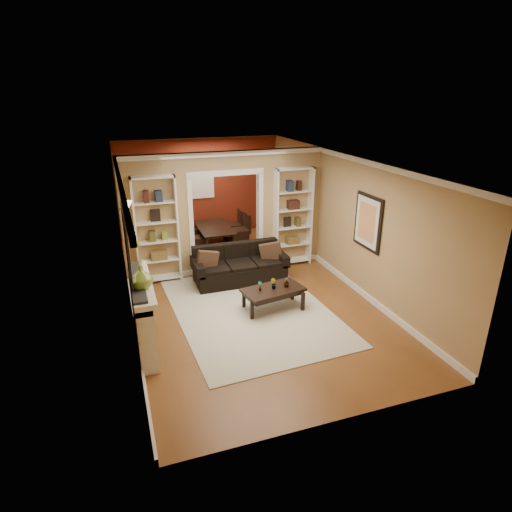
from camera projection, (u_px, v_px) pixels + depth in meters
name	position (u px, v px, depth m)	size (l,w,h in m)	color
floor	(243.00, 290.00, 8.93)	(8.00, 8.00, 0.00)	brown
ceiling	(241.00, 159.00, 7.95)	(8.00, 8.00, 0.00)	white
wall_back	(200.00, 187.00, 11.97)	(8.00, 8.00, 0.00)	tan
wall_front	(344.00, 328.00, 4.92)	(8.00, 8.00, 0.00)	tan
wall_left	(124.00, 241.00, 7.76)	(8.00, 8.00, 0.00)	tan
wall_right	(342.00, 218.00, 9.12)	(8.00, 8.00, 0.00)	tan
partition_wall	(226.00, 213.00, 9.50)	(4.50, 0.15, 2.70)	tan
red_back_panel	(200.00, 189.00, 11.95)	(4.44, 0.04, 2.64)	maroon
dining_window	(200.00, 181.00, 11.83)	(0.78, 0.03, 0.98)	#8CA5CC
area_rug	(251.00, 310.00, 8.10)	(2.75, 3.85, 0.01)	beige
sofa	(240.00, 264.00, 9.21)	(2.01, 0.87, 0.79)	black
pillow_left	(207.00, 260.00, 8.90)	(0.44, 0.13, 0.44)	#4E3321
pillow_right	(271.00, 251.00, 9.33)	(0.46, 0.13, 0.46)	#4E3321
coffee_table	(273.00, 299.00, 8.09)	(1.13, 0.61, 0.43)	black
plant_left	(260.00, 286.00, 7.90)	(0.10, 0.07, 0.19)	#336626
plant_center	(273.00, 284.00, 7.97)	(0.11, 0.09, 0.20)	#336626
plant_right	(286.00, 282.00, 8.06)	(0.11, 0.11, 0.19)	#336626
bookshelf_left	(157.00, 231.00, 8.95)	(0.90, 0.30, 2.30)	white
bookshelf_right	(293.00, 217.00, 9.89)	(0.90, 0.30, 2.30)	white
fireplace	(144.00, 315.00, 6.77)	(0.32, 1.70, 1.16)	white
vase	(141.00, 277.00, 6.27)	(0.34, 0.34, 0.36)	olive
mirror	(127.00, 243.00, 6.28)	(0.03, 0.95, 1.10)	silver
wall_sconce	(125.00, 207.00, 8.10)	(0.18, 0.18, 0.22)	#FFE0A5
framed_art	(368.00, 222.00, 8.15)	(0.04, 0.85, 1.05)	black
dining_table	(215.00, 236.00, 11.36)	(0.85, 1.53, 0.54)	black
dining_chair_nw	(197.00, 238.00, 10.88)	(0.38, 0.38, 0.76)	black
dining_chair_ne	(238.00, 231.00, 11.19)	(0.46, 0.46, 0.93)	black
dining_chair_sw	(192.00, 229.00, 11.39)	(0.43, 0.43, 0.87)	black
dining_chair_se	(232.00, 225.00, 11.72)	(0.43, 0.43, 0.88)	black
chandelier	(209.00, 171.00, 10.58)	(0.50, 0.50, 0.30)	#3F231C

